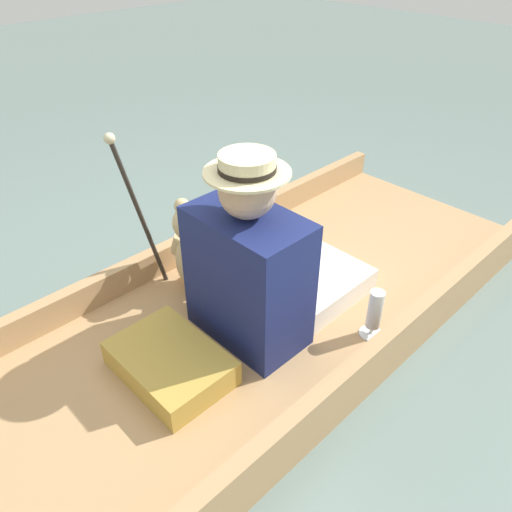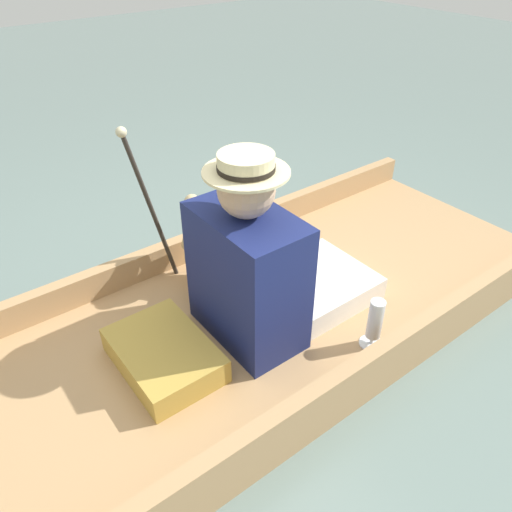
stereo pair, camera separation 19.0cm
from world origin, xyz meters
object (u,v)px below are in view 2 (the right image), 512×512
(seated_person, at_px, (263,270))
(wine_glass, at_px, (375,321))
(walking_cane, at_px, (146,195))
(teddy_bear, at_px, (203,246))

(seated_person, bearing_deg, wine_glass, 44.05)
(wine_glass, bearing_deg, walking_cane, -151.55)
(walking_cane, bearing_deg, wine_glass, 28.45)
(teddy_bear, relative_size, walking_cane, 0.58)
(wine_glass, relative_size, walking_cane, 0.29)
(teddy_bear, bearing_deg, walking_cane, -130.24)
(walking_cane, bearing_deg, seated_person, 22.22)
(wine_glass, distance_m, walking_cane, 1.08)
(teddy_bear, xyz_separation_m, wine_glass, (0.75, 0.32, -0.08))
(teddy_bear, bearing_deg, wine_glass, 22.68)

